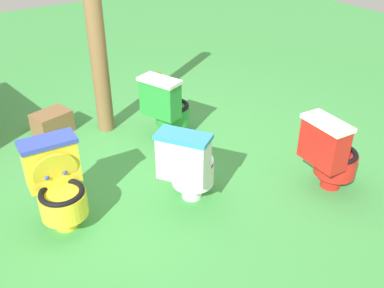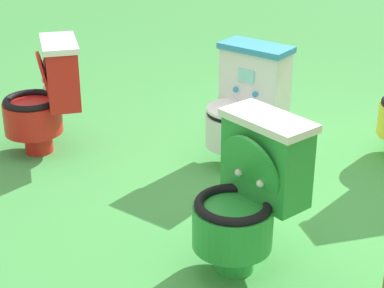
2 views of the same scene
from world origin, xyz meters
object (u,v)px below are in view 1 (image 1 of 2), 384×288
object	(u,v)px
wooden_post	(96,36)
toilet_red	(330,154)
toilet_green	(167,107)
toilet_white	(189,166)
toilet_yellow	(58,184)
small_crate	(52,123)
lemon_bucket	(159,84)

from	to	relation	value
wooden_post	toilet_red	bearing A→B (deg)	-150.98
toilet_green	toilet_white	bearing A→B (deg)	-42.74
toilet_white	toilet_red	bearing A→B (deg)	30.28
toilet_yellow	small_crate	distance (m)	1.59
small_crate	toilet_yellow	bearing A→B (deg)	164.90
toilet_green	lemon_bucket	distance (m)	1.24
wooden_post	small_crate	size ratio (longest dim) A/B	5.47
toilet_white	wooden_post	bearing A→B (deg)	147.56
toilet_green	toilet_red	bearing A→B (deg)	2.96
small_crate	toilet_red	bearing A→B (deg)	-144.07
toilet_yellow	lemon_bucket	distance (m)	2.66
toilet_yellow	small_crate	bearing A→B (deg)	-102.00
toilet_red	lemon_bucket	distance (m)	2.71
toilet_white	toilet_green	world-z (taller)	same
small_crate	wooden_post	bearing A→B (deg)	-113.64
toilet_yellow	small_crate	xyz separation A→B (m)	(1.51, -0.41, -0.25)
small_crate	toilet_white	bearing A→B (deg)	-162.17
toilet_yellow	toilet_green	world-z (taller)	same
toilet_yellow	wooden_post	bearing A→B (deg)	-123.33
wooden_post	lemon_bucket	xyz separation A→B (m)	(0.53, -0.99, -0.95)
small_crate	toilet_green	bearing A→B (deg)	-128.27
toilet_white	small_crate	size ratio (longest dim) A/B	1.85
toilet_red	toilet_white	bearing A→B (deg)	-111.59
toilet_white	small_crate	world-z (taller)	toilet_white
toilet_yellow	toilet_white	distance (m)	1.06
toilet_red	toilet_green	bearing A→B (deg)	-152.18
toilet_red	lemon_bucket	size ratio (longest dim) A/B	2.63
toilet_yellow	toilet_red	world-z (taller)	same
toilet_green	wooden_post	distance (m)	1.02
lemon_bucket	toilet_white	bearing A→B (deg)	156.67
toilet_green	toilet_red	xyz separation A→B (m)	(-1.59, -0.72, 0.00)
toilet_green	toilet_yellow	bearing A→B (deg)	-84.67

